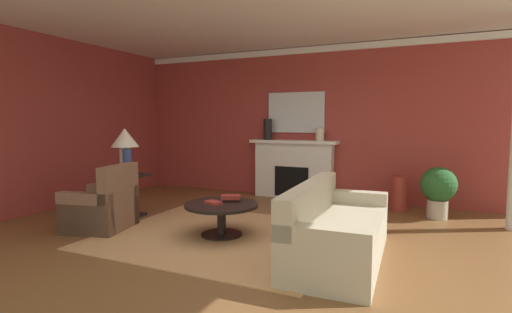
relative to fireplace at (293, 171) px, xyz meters
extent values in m
plane|color=brown|center=(0.24, -2.85, -0.56)|extent=(9.81, 9.81, 0.00)
cube|color=#9E3833|center=(0.24, 0.21, 0.96)|extent=(8.14, 0.12, 3.04)
cube|color=#9E3833|center=(-3.59, -2.55, 0.96)|extent=(0.12, 6.60, 3.04)
cube|color=white|center=(0.24, -2.55, 2.51)|extent=(8.14, 6.60, 0.06)
cube|color=white|center=(0.24, 0.13, 2.40)|extent=(8.14, 0.08, 0.12)
cube|color=tan|center=(-0.05, -2.87, -0.55)|extent=(3.11, 2.65, 0.01)
cube|color=white|center=(0.00, 0.01, 0.00)|extent=(1.60, 0.25, 1.12)
cube|color=black|center=(0.00, -0.01, -0.21)|extent=(0.70, 0.26, 0.60)
cube|color=white|center=(0.00, -0.02, 0.59)|extent=(1.80, 0.35, 0.06)
cube|color=silver|center=(0.00, 0.12, 1.18)|extent=(1.19, 0.04, 0.82)
cube|color=#BCB299|center=(1.61, -3.07, -0.33)|extent=(0.98, 2.13, 0.45)
cube|color=#BCB299|center=(1.26, -3.08, 0.09)|extent=(0.28, 2.11, 0.40)
cube|color=#BCB299|center=(1.64, -4.02, -0.25)|extent=(0.91, 0.23, 0.62)
cube|color=#BCB299|center=(1.57, -2.12, -0.25)|extent=(0.91, 0.23, 0.62)
cube|color=brown|center=(-1.81, -3.32, -0.34)|extent=(0.95, 0.95, 0.44)
cube|color=brown|center=(-1.49, -3.26, 0.14)|extent=(0.33, 0.82, 0.51)
cube|color=brown|center=(-1.88, -3.00, -0.26)|extent=(0.81, 0.31, 0.60)
cube|color=brown|center=(-1.74, -3.65, -0.26)|extent=(0.81, 0.31, 0.60)
cylinder|color=black|center=(-0.05, -2.87, -0.13)|extent=(1.00, 1.00, 0.04)
cylinder|color=black|center=(-0.05, -2.87, -0.35)|extent=(0.12, 0.12, 0.41)
cylinder|color=black|center=(-0.05, -2.87, -0.54)|extent=(0.56, 0.56, 0.03)
cube|color=black|center=(-1.97, -2.60, 0.12)|extent=(0.56, 0.56, 0.04)
cube|color=black|center=(-1.97, -2.60, -0.23)|extent=(0.10, 0.10, 0.66)
cube|color=black|center=(-1.97, -2.60, -0.54)|extent=(0.45, 0.45, 0.04)
cylinder|color=beige|center=(-1.97, -2.60, 0.37)|extent=(0.18, 0.18, 0.45)
cone|color=beige|center=(-1.97, -2.60, 0.74)|extent=(0.44, 0.44, 0.30)
cylinder|color=navy|center=(-1.82, -2.72, 0.35)|extent=(0.14, 0.14, 0.42)
cylinder|color=beige|center=(0.55, -0.05, 0.74)|extent=(0.16, 0.16, 0.25)
cylinder|color=#9E3328|center=(2.05, -0.30, -0.26)|extent=(0.28, 0.28, 0.60)
cylinder|color=black|center=(-0.55, -0.05, 0.84)|extent=(0.18, 0.18, 0.43)
cube|color=maroon|center=(-0.13, -2.95, -0.09)|extent=(0.27, 0.23, 0.04)
cube|color=maroon|center=(0.01, -2.71, -0.04)|extent=(0.29, 0.23, 0.05)
cylinder|color=#BCB29E|center=(2.65, -0.60, -0.41)|extent=(0.32, 0.32, 0.30)
sphere|color=#28602D|center=(2.65, -0.60, -0.01)|extent=(0.56, 0.56, 0.56)
camera|label=1|loc=(2.49, -7.32, 1.01)|focal=26.82mm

